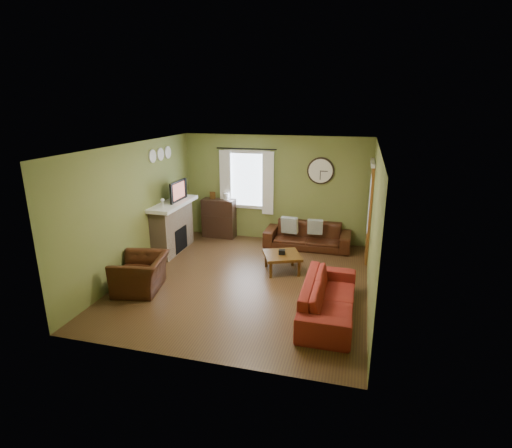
% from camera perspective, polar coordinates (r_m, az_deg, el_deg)
% --- Properties ---
extents(floor, '(4.60, 5.20, 0.00)m').
position_cam_1_polar(floor, '(7.89, -1.46, -8.08)').
color(floor, '#49301B').
rests_on(floor, ground).
extents(ceiling, '(4.60, 5.20, 0.00)m').
position_cam_1_polar(ceiling, '(7.19, -1.62, 11.05)').
color(ceiling, white).
rests_on(ceiling, ground).
extents(wall_left, '(0.00, 5.20, 2.60)m').
position_cam_1_polar(wall_left, '(8.36, -16.85, 2.10)').
color(wall_left, olive).
rests_on(wall_left, ground).
extents(wall_right, '(0.00, 5.20, 2.60)m').
position_cam_1_polar(wall_right, '(7.16, 16.42, -0.31)').
color(wall_right, olive).
rests_on(wall_right, ground).
extents(wall_back, '(4.60, 0.00, 2.60)m').
position_cam_1_polar(wall_back, '(9.88, 2.73, 5.04)').
color(wall_back, olive).
rests_on(wall_back, ground).
extents(wall_front, '(4.60, 0.00, 2.60)m').
position_cam_1_polar(wall_front, '(5.14, -9.79, -6.72)').
color(wall_front, olive).
rests_on(wall_front, ground).
extents(fireplace, '(0.40, 1.40, 1.10)m').
position_cam_1_polar(fireplace, '(9.43, -11.83, -0.61)').
color(fireplace, gray).
rests_on(fireplace, floor).
extents(firebox, '(0.04, 0.60, 0.55)m').
position_cam_1_polar(firebox, '(9.43, -10.71, -2.15)').
color(firebox, black).
rests_on(firebox, fireplace).
extents(mantel, '(0.58, 1.60, 0.08)m').
position_cam_1_polar(mantel, '(9.26, -11.89, 2.85)').
color(mantel, white).
rests_on(mantel, fireplace).
extents(tv, '(0.08, 0.60, 0.35)m').
position_cam_1_polar(tv, '(9.33, -11.45, 4.34)').
color(tv, black).
rests_on(tv, mantel).
extents(tv_screen, '(0.02, 0.62, 0.36)m').
position_cam_1_polar(tv_screen, '(9.28, -11.02, 4.66)').
color(tv_screen, '#994C3F').
rests_on(tv_screen, mantel).
extents(medallion_left, '(0.28, 0.28, 0.03)m').
position_cam_1_polar(medallion_left, '(8.85, -14.57, 9.36)').
color(medallion_left, white).
rests_on(medallion_left, wall_left).
extents(medallion_mid, '(0.28, 0.28, 0.03)m').
position_cam_1_polar(medallion_mid, '(9.15, -13.50, 9.67)').
color(medallion_mid, white).
rests_on(medallion_mid, wall_left).
extents(medallion_right, '(0.28, 0.28, 0.03)m').
position_cam_1_polar(medallion_right, '(9.46, -12.50, 9.96)').
color(medallion_right, white).
rests_on(medallion_right, wall_left).
extents(window_pane, '(1.00, 0.02, 1.30)m').
position_cam_1_polar(window_pane, '(9.99, -1.23, 6.36)').
color(window_pane, silver).
rests_on(window_pane, wall_back).
extents(curtain_rod, '(0.03, 0.03, 1.50)m').
position_cam_1_polar(curtain_rod, '(9.78, -1.42, 10.69)').
color(curtain_rod, black).
rests_on(curtain_rod, wall_back).
extents(curtain_left, '(0.28, 0.04, 1.55)m').
position_cam_1_polar(curtain_left, '(10.07, -4.41, 6.11)').
color(curtain_left, white).
rests_on(curtain_left, wall_back).
extents(curtain_right, '(0.28, 0.04, 1.55)m').
position_cam_1_polar(curtain_right, '(9.77, 1.73, 5.81)').
color(curtain_right, white).
rests_on(curtain_right, wall_back).
extents(wall_clock, '(0.64, 0.06, 0.64)m').
position_cam_1_polar(wall_clock, '(9.57, 9.21, 7.50)').
color(wall_clock, white).
rests_on(wall_clock, wall_back).
extents(door, '(0.05, 0.90, 2.10)m').
position_cam_1_polar(door, '(9.00, 15.93, 1.57)').
color(door, brown).
rests_on(door, floor).
extents(bookshelf, '(0.84, 0.36, 0.99)m').
position_cam_1_polar(bookshelf, '(10.28, -5.30, 0.84)').
color(bookshelf, black).
rests_on(bookshelf, floor).
extents(book, '(0.25, 0.26, 0.02)m').
position_cam_1_polar(book, '(10.38, -4.19, 3.67)').
color(book, '#4D2E0F').
rests_on(book, bookshelf).
extents(sofa_brown, '(2.02, 0.79, 0.59)m').
position_cam_1_polar(sofa_brown, '(9.61, 7.36, -1.66)').
color(sofa_brown, '#34170C').
rests_on(sofa_brown, floor).
extents(pillow_left, '(0.36, 0.13, 0.36)m').
position_cam_1_polar(pillow_left, '(9.44, 8.44, -0.41)').
color(pillow_left, gray).
rests_on(pillow_left, sofa_brown).
extents(pillow_right, '(0.40, 0.17, 0.39)m').
position_cam_1_polar(pillow_right, '(9.50, 4.81, -0.16)').
color(pillow_right, gray).
rests_on(pillow_right, sofa_brown).
extents(sofa_red, '(0.81, 2.06, 0.60)m').
position_cam_1_polar(sofa_red, '(6.70, 10.35, -10.33)').
color(sofa_red, maroon).
rests_on(sofa_red, floor).
extents(armchair, '(1.04, 1.14, 0.64)m').
position_cam_1_polar(armchair, '(7.70, -16.13, -6.82)').
color(armchair, '#34170C').
rests_on(armchair, floor).
extents(coffee_table, '(0.93, 0.93, 0.38)m').
position_cam_1_polar(coffee_table, '(8.25, 3.72, -5.53)').
color(coffee_table, '#4D2E0F').
rests_on(coffee_table, floor).
extents(tissue_box, '(0.13, 0.13, 0.09)m').
position_cam_1_polar(tissue_box, '(8.16, 3.72, -4.19)').
color(tissue_box, black).
rests_on(tissue_box, coffee_table).
extents(wine_glass_a, '(0.07, 0.07, 0.19)m').
position_cam_1_polar(wine_glass_a, '(8.79, -13.25, 2.92)').
color(wine_glass_a, white).
rests_on(wine_glass_a, mantel).
extents(wine_glass_b, '(0.07, 0.07, 0.19)m').
position_cam_1_polar(wine_glass_b, '(8.83, -13.13, 2.98)').
color(wine_glass_b, white).
rests_on(wine_glass_b, mantel).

